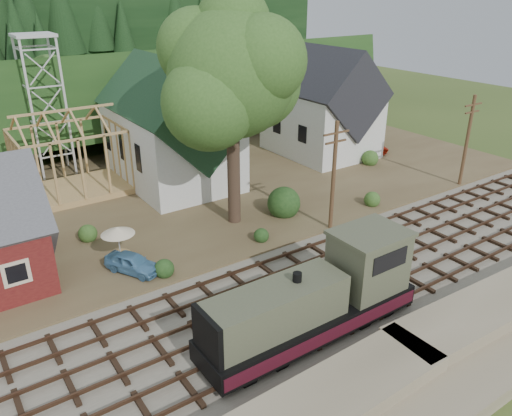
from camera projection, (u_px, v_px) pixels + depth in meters
ground at (299, 297)px, 28.02m from camera, size 140.00×140.00×0.00m
embankment at (423, 389)px, 21.62m from camera, size 64.00×5.00×1.60m
railroad_bed at (300, 296)px, 27.98m from camera, size 64.00×11.00×0.16m
village_flat at (163, 194)px, 41.50m from camera, size 64.00×26.00×0.30m
hillside at (78, 132)px, 59.63m from camera, size 70.00×28.96×12.74m
ridge at (45, 107)px, 71.67m from camera, size 80.00×20.00×12.00m
church at (172, 127)px, 41.75m from camera, size 8.40×15.17×13.00m
farmhouse at (321, 108)px, 49.64m from camera, size 8.40×10.80×10.60m
timber_frame at (71, 159)px, 40.14m from camera, size 8.20×6.20×6.99m
lattice_tower at (38, 63)px, 41.90m from camera, size 3.20×3.20×12.12m
big_tree at (233, 83)px, 32.56m from camera, size 10.90×8.40×14.70m
telegraph_pole_near at (334, 175)px, 33.82m from camera, size 2.20×0.28×8.00m
telegraph_pole_far at (467, 140)px, 41.57m from camera, size 2.20×0.28×8.00m
locomotive at (319, 299)px, 24.23m from camera, size 11.66×2.91×4.67m
car_blue at (133, 263)px, 29.71m from camera, size 2.98×3.80×1.21m
car_red at (368, 149)px, 50.59m from camera, size 4.63×2.97×1.19m
patio_set at (118, 232)px, 30.43m from camera, size 2.06×2.06×2.29m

